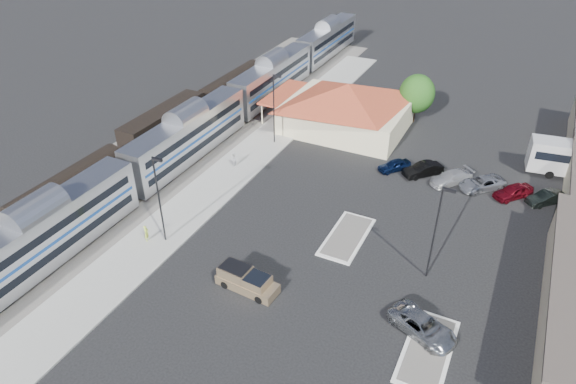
% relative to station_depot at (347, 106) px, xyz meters
% --- Properties ---
extents(ground, '(280.00, 280.00, 0.00)m').
position_rel_station_depot_xyz_m(ground, '(4.56, -24.00, -3.13)').
color(ground, black).
rests_on(ground, ground).
extents(railbed, '(16.00, 100.00, 0.12)m').
position_rel_station_depot_xyz_m(railbed, '(-16.44, -16.00, -3.07)').
color(railbed, '#4C4944').
rests_on(railbed, ground).
extents(platform, '(5.50, 92.00, 0.18)m').
position_rel_station_depot_xyz_m(platform, '(-7.44, -18.00, -3.04)').
color(platform, gray).
rests_on(platform, ground).
extents(passenger_train, '(3.00, 104.00, 5.55)m').
position_rel_station_depot_xyz_m(passenger_train, '(-13.44, -16.07, -0.26)').
color(passenger_train, silver).
rests_on(passenger_train, ground).
extents(freight_cars, '(2.80, 46.00, 4.00)m').
position_rel_station_depot_xyz_m(freight_cars, '(-19.44, -12.99, -1.21)').
color(freight_cars, black).
rests_on(freight_cars, ground).
extents(station_depot, '(18.35, 12.24, 6.20)m').
position_rel_station_depot_xyz_m(station_depot, '(0.00, 0.00, 0.00)').
color(station_depot, beige).
rests_on(station_depot, ground).
extents(traffic_island_south, '(3.30, 7.50, 0.21)m').
position_rel_station_depot_xyz_m(traffic_island_south, '(8.56, -22.00, -3.03)').
color(traffic_island_south, silver).
rests_on(traffic_island_south, ground).
extents(traffic_island_north, '(3.30, 7.50, 0.21)m').
position_rel_station_depot_xyz_m(traffic_island_north, '(18.56, -32.00, -3.03)').
color(traffic_island_north, silver).
rests_on(traffic_island_north, ground).
extents(lamp_plat_s, '(1.08, 0.25, 9.00)m').
position_rel_station_depot_xyz_m(lamp_plat_s, '(-6.34, -30.00, 2.21)').
color(lamp_plat_s, black).
rests_on(lamp_plat_s, ground).
extents(lamp_plat_n, '(1.08, 0.25, 9.00)m').
position_rel_station_depot_xyz_m(lamp_plat_n, '(-6.34, -8.00, 2.21)').
color(lamp_plat_n, black).
rests_on(lamp_plat_n, ground).
extents(lamp_lot, '(1.08, 0.25, 9.00)m').
position_rel_station_depot_xyz_m(lamp_lot, '(16.66, -24.00, 2.21)').
color(lamp_lot, black).
rests_on(lamp_lot, ground).
extents(tree_depot, '(4.71, 4.71, 6.63)m').
position_rel_station_depot_xyz_m(tree_depot, '(7.56, 6.00, 0.89)').
color(tree_depot, '#382314').
rests_on(tree_depot, ground).
extents(pickup_truck, '(5.40, 2.31, 1.82)m').
position_rel_station_depot_xyz_m(pickup_truck, '(3.62, -32.14, -2.27)').
color(pickup_truck, tan).
rests_on(pickup_truck, ground).
extents(suv, '(5.99, 4.60, 1.51)m').
position_rel_station_depot_xyz_m(suv, '(17.75, -30.49, -2.38)').
color(suv, '#96999D').
rests_on(suv, ground).
extents(person_a, '(0.52, 0.67, 1.63)m').
position_rel_station_depot_xyz_m(person_a, '(-7.88, -30.83, -2.13)').
color(person_a, '#B9D141').
rests_on(person_a, platform).
extents(person_b, '(0.71, 0.86, 1.62)m').
position_rel_station_depot_xyz_m(person_b, '(-7.94, -15.33, -2.14)').
color(person_b, silver).
rests_on(person_b, platform).
extents(parked_car_a, '(3.71, 3.92, 1.31)m').
position_rel_station_depot_xyz_m(parked_car_a, '(8.96, -7.88, -2.47)').
color(parked_car_a, '#0C193C').
rests_on(parked_car_a, ground).
extents(parked_car_b, '(4.30, 4.43, 1.51)m').
position_rel_station_depot_xyz_m(parked_car_b, '(12.16, -7.58, -2.38)').
color(parked_car_b, black).
rests_on(parked_car_b, ground).
extents(parked_car_c, '(4.80, 5.10, 1.45)m').
position_rel_station_depot_xyz_m(parked_car_c, '(15.36, -7.88, -2.41)').
color(parked_car_c, silver).
rests_on(parked_car_c, ground).
extents(parked_car_d, '(5.26, 5.20, 1.41)m').
position_rel_station_depot_xyz_m(parked_car_d, '(18.56, -7.58, -2.43)').
color(parked_car_d, '#999CA1').
rests_on(parked_car_d, ground).
extents(parked_car_e, '(4.22, 4.44, 1.49)m').
position_rel_station_depot_xyz_m(parked_car_e, '(21.76, -7.88, -2.39)').
color(parked_car_e, maroon).
rests_on(parked_car_e, ground).
extents(parked_car_f, '(4.03, 4.01, 1.39)m').
position_rel_station_depot_xyz_m(parked_car_f, '(24.96, -7.58, -2.44)').
color(parked_car_f, black).
rests_on(parked_car_f, ground).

